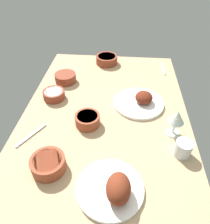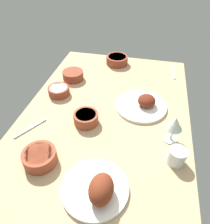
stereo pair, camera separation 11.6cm
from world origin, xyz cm
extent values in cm
cube|color=tan|center=(0.00, 0.00, 2.00)|extent=(140.00, 90.00, 4.00)
cylinder|color=white|center=(-43.65, -5.80, 4.80)|extent=(26.48, 26.48, 1.60)
ellipsoid|color=maroon|center=(-46.31, -8.99, 9.97)|extent=(12.66, 9.20, 9.50)
cylinder|color=white|center=(10.98, -18.39, 4.80)|extent=(28.77, 28.77, 1.60)
ellipsoid|color=#602314|center=(11.58, -21.11, 8.53)|extent=(10.12, 9.74, 6.36)
cylinder|color=brown|center=(-36.18, 20.52, 7.01)|extent=(14.54, 14.54, 6.03)
cylinder|color=#9E3314|center=(-36.18, 20.52, 9.53)|extent=(11.92, 11.92, 1.00)
cylinder|color=brown|center=(12.42, 31.40, 6.49)|extent=(12.69, 12.69, 4.98)
cylinder|color=white|center=(12.42, 31.40, 8.48)|extent=(10.40, 10.40, 1.00)
cylinder|color=brown|center=(30.87, 28.74, 6.80)|extent=(13.58, 13.58, 5.60)
cylinder|color=#D6BC70|center=(30.87, 28.74, 9.10)|extent=(11.14, 11.14, 1.00)
cylinder|color=brown|center=(-7.97, 8.27, 6.91)|extent=(12.71, 12.71, 5.81)
cylinder|color=#DBCC7A|center=(-7.97, 8.27, 9.31)|extent=(10.42, 10.42, 1.00)
cylinder|color=brown|center=(58.10, 3.91, 6.97)|extent=(15.72, 15.72, 5.93)
cylinder|color=#4C192D|center=(58.10, 3.91, 9.43)|extent=(12.89, 12.89, 1.00)
cylinder|color=silver|center=(-10.52, -34.70, 4.25)|extent=(7.00, 7.00, 0.50)
cylinder|color=silver|center=(-10.52, -34.70, 8.00)|extent=(1.00, 1.00, 7.00)
cone|color=silver|center=(-10.52, -34.70, 14.75)|extent=(7.60, 7.60, 6.50)
cylinder|color=beige|center=(-10.52, -34.70, 13.30)|extent=(4.18, 4.18, 2.80)
cylinder|color=silver|center=(-23.52, -36.67, 7.83)|extent=(7.70, 7.70, 7.66)
cube|color=silver|center=(53.41, -36.99, 4.40)|extent=(17.13, 2.27, 0.80)
cube|color=silver|center=(-18.77, 34.59, 4.40)|extent=(16.21, 10.25, 0.80)
camera|label=1|loc=(-87.18, -7.74, 81.90)|focal=34.46mm
camera|label=2|loc=(-85.40, -19.18, 81.90)|focal=34.46mm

